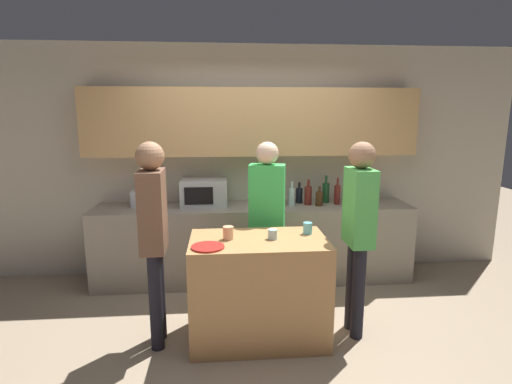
{
  "coord_description": "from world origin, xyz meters",
  "views": [
    {
      "loc": [
        -0.35,
        -3.03,
        1.93
      ],
      "look_at": [
        -0.06,
        0.39,
        1.25
      ],
      "focal_mm": 28.0,
      "sensor_mm": 36.0,
      "label": 1
    }
  ],
  "objects_px": {
    "person_left": "(267,211)",
    "person_center": "(154,227)",
    "microwave": "(204,192)",
    "person_right": "(359,223)",
    "bottle_3": "(308,195)",
    "bottle_6": "(337,194)",
    "cup_1": "(228,233)",
    "bottle_0": "(280,196)",
    "bottle_2": "(299,195)",
    "bottle_4": "(319,198)",
    "cup_2": "(308,228)",
    "bottle_1": "(292,196)",
    "toaster": "(143,199)",
    "bottle_5": "(326,192)",
    "potted_plant": "(359,186)",
    "cup_0": "(273,234)",
    "plate_on_island": "(208,247)"
  },
  "relations": [
    {
      "from": "microwave",
      "to": "toaster",
      "type": "distance_m",
      "value": 0.68
    },
    {
      "from": "bottle_0",
      "to": "bottle_3",
      "type": "height_order",
      "value": "bottle_3"
    },
    {
      "from": "bottle_1",
      "to": "bottle_6",
      "type": "xyz_separation_m",
      "value": [
        0.53,
        0.01,
        0.01
      ]
    },
    {
      "from": "potted_plant",
      "to": "plate_on_island",
      "type": "distance_m",
      "value": 2.3
    },
    {
      "from": "bottle_0",
      "to": "person_center",
      "type": "xyz_separation_m",
      "value": [
        -1.22,
        -1.27,
        0.03
      ]
    },
    {
      "from": "bottle_4",
      "to": "bottle_5",
      "type": "xyz_separation_m",
      "value": [
        0.12,
        0.17,
        0.04
      ]
    },
    {
      "from": "potted_plant",
      "to": "person_center",
      "type": "height_order",
      "value": "person_center"
    },
    {
      "from": "bottle_2",
      "to": "cup_2",
      "type": "relative_size",
      "value": 2.42
    },
    {
      "from": "cup_2",
      "to": "bottle_2",
      "type": "bearing_deg",
      "value": 82.4
    },
    {
      "from": "toaster",
      "to": "bottle_4",
      "type": "xyz_separation_m",
      "value": [
        1.99,
        -0.14,
        -0.0
      ]
    },
    {
      "from": "bottle_3",
      "to": "person_right",
      "type": "distance_m",
      "value": 1.25
    },
    {
      "from": "person_left",
      "to": "person_right",
      "type": "relative_size",
      "value": 0.98
    },
    {
      "from": "bottle_3",
      "to": "person_right",
      "type": "relative_size",
      "value": 0.17
    },
    {
      "from": "toaster",
      "to": "potted_plant",
      "type": "distance_m",
      "value": 2.49
    },
    {
      "from": "bottle_5",
      "to": "bottle_6",
      "type": "distance_m",
      "value": 0.15
    },
    {
      "from": "person_left",
      "to": "person_center",
      "type": "xyz_separation_m",
      "value": [
        -0.99,
        -0.62,
        0.04
      ]
    },
    {
      "from": "person_left",
      "to": "person_center",
      "type": "distance_m",
      "value": 1.17
    },
    {
      "from": "bottle_3",
      "to": "bottle_1",
      "type": "bearing_deg",
      "value": -175.91
    },
    {
      "from": "person_right",
      "to": "cup_1",
      "type": "bearing_deg",
      "value": 89.11
    },
    {
      "from": "bottle_3",
      "to": "person_center",
      "type": "height_order",
      "value": "person_center"
    },
    {
      "from": "toaster",
      "to": "bottle_1",
      "type": "height_order",
      "value": "bottle_1"
    },
    {
      "from": "person_center",
      "to": "microwave",
      "type": "bearing_deg",
      "value": 164.15
    },
    {
      "from": "toaster",
      "to": "bottle_1",
      "type": "distance_m",
      "value": 1.68
    },
    {
      "from": "microwave",
      "to": "person_right",
      "type": "height_order",
      "value": "person_right"
    },
    {
      "from": "bottle_3",
      "to": "bottle_2",
      "type": "bearing_deg",
      "value": 128.25
    },
    {
      "from": "microwave",
      "to": "cup_1",
      "type": "bearing_deg",
      "value": -79.09
    },
    {
      "from": "bottle_4",
      "to": "bottle_6",
      "type": "height_order",
      "value": "bottle_6"
    },
    {
      "from": "bottle_0",
      "to": "person_right",
      "type": "relative_size",
      "value": 0.17
    },
    {
      "from": "microwave",
      "to": "bottle_6",
      "type": "bearing_deg",
      "value": -2.79
    },
    {
      "from": "bottle_2",
      "to": "person_right",
      "type": "distance_m",
      "value": 1.37
    },
    {
      "from": "bottle_0",
      "to": "bottle_4",
      "type": "bearing_deg",
      "value": -9.59
    },
    {
      "from": "toaster",
      "to": "bottle_3",
      "type": "distance_m",
      "value": 1.87
    },
    {
      "from": "cup_1",
      "to": "cup_2",
      "type": "xyz_separation_m",
      "value": [
        0.69,
        0.09,
        -0.0
      ]
    },
    {
      "from": "cup_0",
      "to": "person_center",
      "type": "height_order",
      "value": "person_center"
    },
    {
      "from": "microwave",
      "to": "person_right",
      "type": "bearing_deg",
      "value": -44.21
    },
    {
      "from": "bottle_4",
      "to": "person_center",
      "type": "distance_m",
      "value": 2.04
    },
    {
      "from": "bottle_1",
      "to": "bottle_4",
      "type": "distance_m",
      "value": 0.31
    },
    {
      "from": "plate_on_island",
      "to": "bottle_4",
      "type": "bearing_deg",
      "value": 48.31
    },
    {
      "from": "bottle_3",
      "to": "microwave",
      "type": "bearing_deg",
      "value": 176.39
    },
    {
      "from": "microwave",
      "to": "toaster",
      "type": "xyz_separation_m",
      "value": [
        -0.68,
        0.0,
        -0.06
      ]
    },
    {
      "from": "bottle_4",
      "to": "cup_2",
      "type": "relative_size",
      "value": 2.24
    },
    {
      "from": "plate_on_island",
      "to": "bottle_6",
      "type": "bearing_deg",
      "value": 44.82
    },
    {
      "from": "bottle_1",
      "to": "person_right",
      "type": "bearing_deg",
      "value": -73.85
    },
    {
      "from": "microwave",
      "to": "bottle_2",
      "type": "xyz_separation_m",
      "value": [
        1.11,
        0.03,
        -0.06
      ]
    },
    {
      "from": "person_left",
      "to": "person_right",
      "type": "xyz_separation_m",
      "value": [
        0.72,
        -0.59,
        0.03
      ]
    },
    {
      "from": "bottle_2",
      "to": "potted_plant",
      "type": "bearing_deg",
      "value": -2.35
    },
    {
      "from": "cup_1",
      "to": "person_right",
      "type": "height_order",
      "value": "person_right"
    },
    {
      "from": "cup_2",
      "to": "bottle_6",
      "type": "bearing_deg",
      "value": 62.6
    },
    {
      "from": "bottle_5",
      "to": "cup_2",
      "type": "relative_size",
      "value": 3.18
    },
    {
      "from": "bottle_6",
      "to": "person_center",
      "type": "relative_size",
      "value": 0.18
    }
  ]
}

